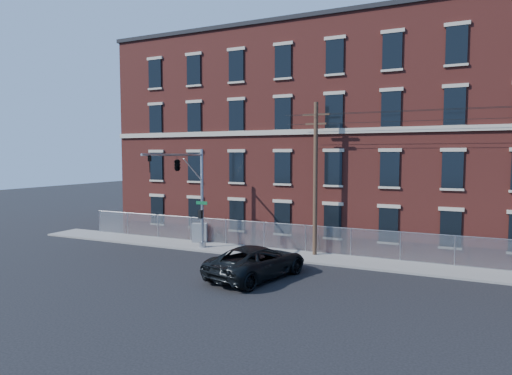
{
  "coord_description": "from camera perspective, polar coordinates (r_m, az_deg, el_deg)",
  "views": [
    {
      "loc": [
        10.47,
        -22.03,
        6.68
      ],
      "look_at": [
        -1.55,
        4.0,
        4.58
      ],
      "focal_mm": 30.75,
      "sensor_mm": 36.0,
      "label": 1
    }
  ],
  "objects": [
    {
      "name": "utility_cabinet",
      "position": [
        33.64,
        -7.33,
        -5.85
      ],
      "size": [
        1.26,
        0.93,
        1.42
      ],
      "primitive_type": "cube",
      "rotation": [
        0.0,
        0.0,
        0.35
      ],
      "color": "slate",
      "rests_on": "sidewalk"
    },
    {
      "name": "utility_pole_near",
      "position": [
        28.93,
        7.74,
        1.5
      ],
      "size": [
        1.8,
        0.28,
        10.0
      ],
      "color": "#4F3727",
      "rests_on": "ground"
    },
    {
      "name": "chain_link_fence",
      "position": [
        28.92,
        27.55,
        -7.5
      ],
      "size": [
        59.06,
        0.06,
        1.85
      ],
      "color": "#A5A8AD",
      "rests_on": "ground"
    },
    {
      "name": "ground",
      "position": [
        25.29,
        -0.62,
        -11.12
      ],
      "size": [
        140.0,
        140.0,
        0.0
      ],
      "primitive_type": "plane",
      "color": "black",
      "rests_on": "ground"
    },
    {
      "name": "pickup_truck",
      "position": [
        24.31,
        0.14,
        -9.6
      ],
      "size": [
        4.45,
        6.9,
        1.77
      ],
      "primitive_type": "imported",
      "rotation": [
        0.0,
        0.0,
        2.89
      ],
      "color": "black",
      "rests_on": "ground"
    },
    {
      "name": "mill_building",
      "position": [
        36.02,
        27.36,
        6.07
      ],
      "size": [
        55.3,
        14.32,
        16.3
      ],
      "color": "maroon",
      "rests_on": "ground"
    },
    {
      "name": "traffic_signal_mast",
      "position": [
        29.31,
        -9.44,
        1.62
      ],
      "size": [
        0.9,
        6.75,
        7.0
      ],
      "color": "#9EA0A5",
      "rests_on": "ground"
    },
    {
      "name": "sidewalk",
      "position": [
        27.87,
        27.61,
        -10.03
      ],
      "size": [
        65.0,
        3.0,
        0.12
      ],
      "primitive_type": "cube",
      "color": "gray",
      "rests_on": "ground"
    }
  ]
}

